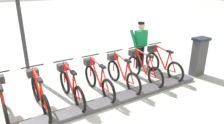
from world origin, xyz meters
The scene contains 11 objects.
ground_plane centered at (0.00, 0.00, 0.00)m, with size 60.00×60.00×0.00m, color #A3A9A5.
dock_rail_base centered at (0.00, 0.00, 0.05)m, with size 0.44×7.87×0.10m, color #47474C.
payment_kiosk centered at (0.05, -4.38, 0.67)m, with size 0.36×0.52×1.28m.
bike_docked_0 centered at (0.62, -3.34, 0.43)m, with size 1.72×0.54×1.02m.
bike_docked_1 centered at (0.62, -2.55, 0.43)m, with size 1.72×0.54×1.02m.
bike_docked_2 centered at (0.62, -1.76, 0.43)m, with size 1.72×0.54×1.02m.
bike_docked_3 centered at (0.62, -0.98, 0.43)m, with size 1.72×0.54×1.02m.
bike_docked_4 centered at (0.62, -0.19, 0.43)m, with size 1.72×0.54×1.02m.
bike_docked_5 centered at (0.62, 0.59, 0.43)m, with size 1.72×0.54×1.02m.
bike_docked_6 centered at (0.62, 1.38, 0.43)m, with size 1.72×0.54×1.02m.
worker_near_rack centered at (1.49, -3.09, 0.91)m, with size 0.50×0.67×1.66m.
Camera 1 is at (-4.12, 1.33, 2.99)m, focal length 33.90 mm.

